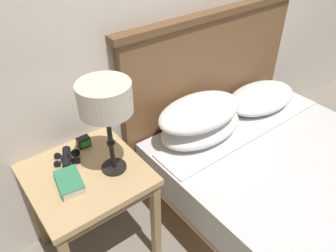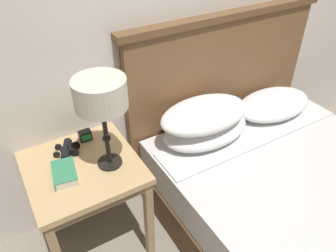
{
  "view_description": "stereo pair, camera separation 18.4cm",
  "coord_description": "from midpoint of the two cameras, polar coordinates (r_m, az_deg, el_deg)",
  "views": [
    {
      "loc": [
        -1.1,
        -0.46,
        1.84
      ],
      "look_at": [
        -0.19,
        0.71,
        0.75
      ],
      "focal_mm": 35.0,
      "sensor_mm": 36.0,
      "label": 1
    },
    {
      "loc": [
        -0.95,
        -0.56,
        1.84
      ],
      "look_at": [
        -0.19,
        0.71,
        0.75
      ],
      "focal_mm": 35.0,
      "sensor_mm": 36.0,
      "label": 2
    }
  ],
  "objects": [
    {
      "name": "nightstand",
      "position": [
        1.83,
        -16.68,
        -9.81
      ],
      "size": [
        0.58,
        0.58,
        0.65
      ],
      "color": "tan",
      "rests_on": "ground_plane"
    },
    {
      "name": "wall_back",
      "position": [
        1.97,
        -5.04,
        20.14
      ],
      "size": [
        8.0,
        0.06,
        2.6
      ],
      "color": "silver",
      "rests_on": "ground_plane"
    },
    {
      "name": "alarm_clock",
      "position": [
        1.92,
        -17.18,
        -2.78
      ],
      "size": [
        0.07,
        0.05,
        0.06
      ],
      "color": "black",
      "rests_on": "nightstand"
    },
    {
      "name": "book_on_nightstand",
      "position": [
        1.72,
        -19.87,
        -9.33
      ],
      "size": [
        0.14,
        0.2,
        0.04
      ],
      "color": "silver",
      "rests_on": "nightstand"
    },
    {
      "name": "bed",
      "position": [
        2.23,
        18.34,
        -9.84
      ],
      "size": [
        1.54,
        1.84,
        1.22
      ],
      "color": "#4E3520",
      "rests_on": "ground_plane"
    },
    {
      "name": "table_lamp",
      "position": [
        1.51,
        -14.32,
        4.11
      ],
      "size": [
        0.25,
        0.25,
        0.5
      ],
      "color": "black",
      "rests_on": "nightstand"
    },
    {
      "name": "binoculars_pair",
      "position": [
        1.85,
        -19.97,
        -5.4
      ],
      "size": [
        0.16,
        0.16,
        0.05
      ],
      "color": "black",
      "rests_on": "nightstand"
    }
  ]
}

